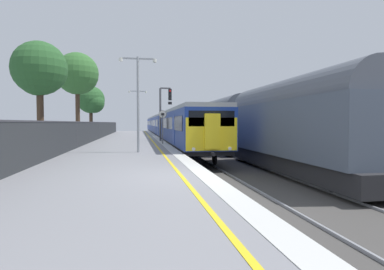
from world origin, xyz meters
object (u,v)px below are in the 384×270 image
Objects in this scene: background_tree_left at (77,75)px; background_tree_centre at (92,101)px; freight_train_adjacent_track at (205,123)px; background_tree_right at (39,71)px; signal_gantry at (164,108)px; platform_lamp_far at (138,109)px; commuter_train_at_platform at (164,125)px; speed_limit_sign at (163,122)px; platform_lamp_mid at (138,96)px.

background_tree_left is 1.19× the size of background_tree_centre.
freight_train_adjacent_track is 21.93m from background_tree_right.
platform_lamp_far is at bearing 106.52° from signal_gantry.
platform_lamp_far reaches higher than commuter_train_at_platform.
speed_limit_sign is at bearing -115.67° from freight_train_adjacent_track.
platform_lamp_far is at bearing 99.18° from speed_limit_sign.
background_tree_centre reaches higher than platform_lamp_mid.
background_tree_centre is (-13.51, 6.25, 2.81)m from freight_train_adjacent_track.
signal_gantry is 4.15m from speed_limit_sign.
background_tree_left reaches higher than background_tree_centre.
freight_train_adjacent_track is at bearing 5.43° from platform_lamp_far.
background_tree_centre is (-5.81, 6.98, 1.35)m from platform_lamp_far.
speed_limit_sign is 0.40× the size of background_tree_centre.
background_tree_left is at bearing -87.08° from background_tree_centre.
background_tree_left is at bearing 114.90° from platform_lamp_mid.
background_tree_right is (-7.71, -9.03, 1.56)m from signal_gantry.
background_tree_left reaches higher than signal_gantry.
commuter_train_at_platform is 20.68m from background_tree_left.
speed_limit_sign is at bearing -95.59° from signal_gantry.
platform_lamp_mid is 5.90m from background_tree_right.
platform_lamp_far is at bearing 55.15° from background_tree_left.
background_tree_centre reaches higher than background_tree_right.
freight_train_adjacent_track is 15.15m from background_tree_centre.
signal_gantry is at bearing -73.48° from platform_lamp_far.
background_tree_left is (-7.31, 0.23, 2.70)m from signal_gantry.
background_tree_centre is (-0.73, 14.28, -1.22)m from background_tree_left.
signal_gantry reaches higher than speed_limit_sign.
background_tree_left is at bearing 87.55° from background_tree_right.
signal_gantry is 0.62× the size of background_tree_left.
background_tree_right reaches higher than speed_limit_sign.
platform_lamp_mid is 18.23m from platform_lamp_far.
platform_lamp_far is (-7.70, -0.73, 1.47)m from freight_train_adjacent_track.
freight_train_adjacent_track is 9.10× the size of background_tree_right.
background_tree_left is 14.35m from background_tree_centre.
platform_lamp_far is 9.25m from background_tree_left.
background_tree_centre is at bearing 118.98° from signal_gantry.
platform_lamp_mid is (-7.70, -18.97, 1.46)m from freight_train_adjacent_track.
freight_train_adjacent_track is (4.00, -10.18, 0.34)m from commuter_train_at_platform.
platform_lamp_mid is at bearing -112.09° from freight_train_adjacent_track.
platform_lamp_mid is (-3.69, -29.14, 1.81)m from commuter_train_at_platform.
platform_lamp_far reaches higher than platform_lamp_mid.
platform_lamp_far is 0.68× the size of background_tree_left.
platform_lamp_mid is 0.83× the size of background_tree_right.
platform_lamp_far is 0.82× the size of background_tree_centre.
background_tree_left is at bearing -124.85° from platform_lamp_far.
platform_lamp_mid reaches higher than speed_limit_sign.
freight_train_adjacent_track is at bearing 32.13° from background_tree_left.
commuter_train_at_platform is 24.40× the size of speed_limit_sign.
commuter_train_at_platform is 10.07× the size of background_tree_right.
speed_limit_sign is (-5.85, -12.17, 0.02)m from freight_train_adjacent_track.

